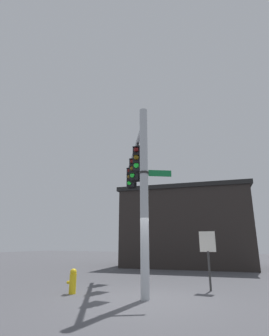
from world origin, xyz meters
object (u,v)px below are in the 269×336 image
object	(u,v)px
street_name_sign	(150,173)
historical_marker	(208,251)
traffic_light_mid_inner	(134,169)
traffic_light_mid_outer	(131,177)
fire_hydrant	(73,281)
traffic_light_nearest_pole	(138,158)

from	to	relation	value
street_name_sign	historical_marker	xyz separation A→B (m)	(-1.41, -2.34, -2.66)
traffic_light_mid_inner	traffic_light_mid_outer	distance (m)	1.67
traffic_light_mid_inner	street_name_sign	bearing A→B (deg)	124.48
fire_hydrant	traffic_light_nearest_pole	bearing A→B (deg)	-139.25
traffic_light_mid_inner	fire_hydrant	xyz separation A→B (m)	(0.97, 3.01, -4.74)
traffic_light_nearest_pole	traffic_light_mid_outer	distance (m)	3.34
traffic_light_nearest_pole	traffic_light_mid_inner	size ratio (longest dim) A/B	1.00
street_name_sign	historical_marker	size ratio (longest dim) A/B	0.48
traffic_light_nearest_pole	fire_hydrant	world-z (taller)	traffic_light_nearest_pole
street_name_sign	fire_hydrant	bearing A→B (deg)	4.32
traffic_light_mid_outer	fire_hydrant	size ratio (longest dim) A/B	1.59
traffic_light_nearest_pole	traffic_light_mid_outer	size ratio (longest dim) A/B	1.00
traffic_light_mid_outer	street_name_sign	distance (m)	5.17
traffic_light_mid_outer	historical_marker	bearing A→B (deg)	155.56
traffic_light_nearest_pole	traffic_light_mid_outer	xyz separation A→B (m)	(1.69, -2.88, 0.00)
traffic_light_mid_inner	historical_marker	world-z (taller)	traffic_light_mid_inner
traffic_light_nearest_pole	fire_hydrant	bearing A→B (deg)	40.75
traffic_light_mid_outer	traffic_light_nearest_pole	bearing A→B (deg)	120.44
traffic_light_mid_outer	street_name_sign	size ratio (longest dim) A/B	1.30
traffic_light_mid_outer	traffic_light_mid_inner	bearing A→B (deg)	120.44
traffic_light_mid_inner	traffic_light_nearest_pole	bearing A→B (deg)	120.44
traffic_light_mid_inner	traffic_light_mid_outer	xyz separation A→B (m)	(0.85, -1.44, 0.00)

